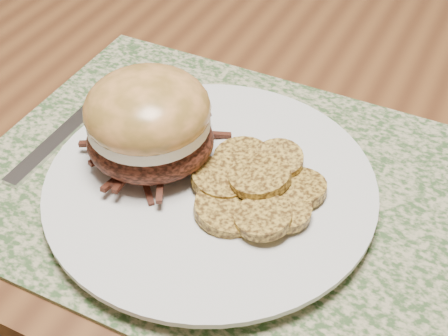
{
  "coord_description": "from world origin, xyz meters",
  "views": [
    {
      "loc": [
        0.31,
        -0.6,
        1.13
      ],
      "look_at": [
        0.15,
        -0.27,
        0.79
      ],
      "focal_mm": 50.0,
      "sensor_mm": 36.0,
      "label": 1
    }
  ],
  "objects_px": {
    "dinner_plate": "(211,188)",
    "dining_table": "(214,72)",
    "fork": "(78,120)",
    "pork_sandwich": "(149,122)"
  },
  "relations": [
    {
      "from": "dinner_plate",
      "to": "dining_table",
      "type": "bearing_deg",
      "value": 116.57
    },
    {
      "from": "dinner_plate",
      "to": "fork",
      "type": "bearing_deg",
      "value": 168.84
    },
    {
      "from": "pork_sandwich",
      "to": "fork",
      "type": "bearing_deg",
      "value": 149.07
    },
    {
      "from": "dining_table",
      "to": "dinner_plate",
      "type": "distance_m",
      "value": 0.32
    },
    {
      "from": "dinner_plate",
      "to": "fork",
      "type": "distance_m",
      "value": 0.16
    },
    {
      "from": "dining_table",
      "to": "pork_sandwich",
      "type": "xyz_separation_m",
      "value": [
        0.08,
        -0.27,
        0.14
      ]
    },
    {
      "from": "dinner_plate",
      "to": "pork_sandwich",
      "type": "relative_size",
      "value": 1.99
    },
    {
      "from": "pork_sandwich",
      "to": "dining_table",
      "type": "bearing_deg",
      "value": 91.08
    },
    {
      "from": "dining_table",
      "to": "dinner_plate",
      "type": "relative_size",
      "value": 5.77
    },
    {
      "from": "pork_sandwich",
      "to": "fork",
      "type": "height_order",
      "value": "pork_sandwich"
    }
  ]
}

